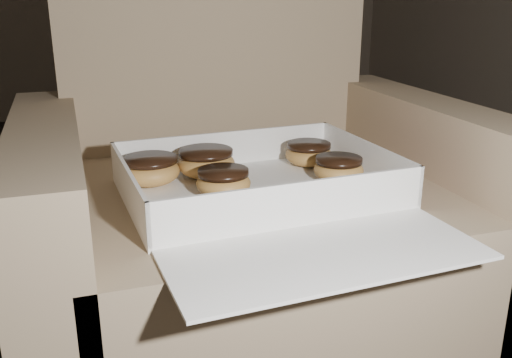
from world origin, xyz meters
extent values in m
plane|color=black|center=(0.00, 0.00, 0.00)|extent=(4.50, 4.50, 0.00)
cube|color=#8B7558|center=(0.36, -0.25, 0.19)|extent=(0.66, 0.66, 0.39)
cube|color=#8B7558|center=(0.36, 0.05, 0.63)|extent=(0.66, 0.13, 0.48)
cube|color=#8B7558|center=(0.00, -0.25, 0.26)|extent=(0.11, 0.66, 0.52)
cube|color=#8B7558|center=(0.72, -0.25, 0.26)|extent=(0.11, 0.66, 0.52)
cube|color=white|center=(0.34, -0.33, 0.39)|extent=(0.45, 0.35, 0.01)
cube|color=white|center=(0.33, -0.16, 0.43)|extent=(0.44, 0.03, 0.07)
cube|color=white|center=(0.35, -0.49, 0.43)|extent=(0.44, 0.03, 0.07)
cube|color=white|center=(0.13, -0.34, 0.43)|extent=(0.02, 0.33, 0.07)
cube|color=white|center=(0.55, -0.31, 0.43)|extent=(0.02, 0.33, 0.07)
cube|color=#D2546D|center=(0.56, -0.31, 0.43)|extent=(0.02, 0.32, 0.06)
cube|color=white|center=(0.35, -0.58, 0.39)|extent=(0.44, 0.21, 0.01)
ellipsoid|color=#C08143|center=(0.49, -0.33, 0.42)|extent=(0.09, 0.09, 0.04)
cylinder|color=black|center=(0.49, -0.33, 0.43)|extent=(0.08, 0.08, 0.01)
ellipsoid|color=#C08143|center=(0.48, -0.22, 0.42)|extent=(0.09, 0.09, 0.04)
cylinder|color=black|center=(0.48, -0.22, 0.44)|extent=(0.08, 0.08, 0.01)
ellipsoid|color=#C08143|center=(0.17, -0.24, 0.42)|extent=(0.10, 0.10, 0.05)
cylinder|color=black|center=(0.17, -0.24, 0.44)|extent=(0.09, 0.09, 0.01)
ellipsoid|color=#C08143|center=(0.28, -0.33, 0.42)|extent=(0.09, 0.09, 0.04)
cylinder|color=black|center=(0.28, -0.33, 0.44)|extent=(0.08, 0.08, 0.01)
ellipsoid|color=#C08143|center=(0.28, -0.23, 0.42)|extent=(0.10, 0.10, 0.05)
cylinder|color=black|center=(0.28, -0.23, 0.44)|extent=(0.10, 0.10, 0.01)
ellipsoid|color=black|center=(0.26, -0.37, 0.40)|extent=(0.01, 0.01, 0.00)
ellipsoid|color=black|center=(0.38, -0.41, 0.40)|extent=(0.01, 0.01, 0.00)
ellipsoid|color=black|center=(0.19, -0.36, 0.40)|extent=(0.01, 0.01, 0.00)
camera|label=1|loc=(0.05, -1.20, 0.73)|focal=40.00mm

